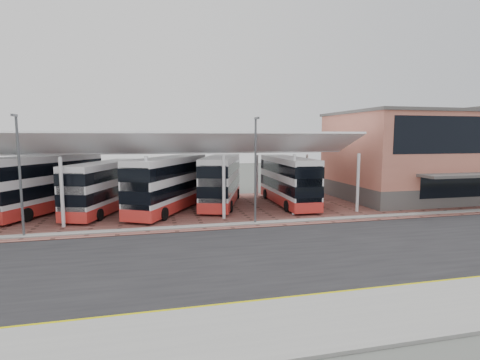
# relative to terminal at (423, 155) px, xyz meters

# --- Properties ---
(ground) EXTENTS (140.00, 140.00, 0.00)m
(ground) POSITION_rel_terminal_xyz_m (-23.00, -13.92, -4.66)
(ground) COLOR #4A4E48
(road) EXTENTS (120.00, 14.00, 0.02)m
(road) POSITION_rel_terminal_xyz_m (-23.00, -14.92, -4.65)
(road) COLOR black
(road) RESTS_ON ground
(forecourt) EXTENTS (72.00, 16.00, 0.06)m
(forecourt) POSITION_rel_terminal_xyz_m (-21.00, -0.92, -4.63)
(forecourt) COLOR brown
(forecourt) RESTS_ON ground
(sidewalk) EXTENTS (120.00, 4.00, 0.14)m
(sidewalk) POSITION_rel_terminal_xyz_m (-23.00, -22.92, -4.59)
(sidewalk) COLOR gray
(sidewalk) RESTS_ON ground
(north_kerb) EXTENTS (120.00, 0.80, 0.14)m
(north_kerb) POSITION_rel_terminal_xyz_m (-23.00, -7.72, -4.59)
(north_kerb) COLOR gray
(north_kerb) RESTS_ON ground
(yellow_line_near) EXTENTS (120.00, 0.12, 0.01)m
(yellow_line_near) POSITION_rel_terminal_xyz_m (-23.00, -20.92, -4.63)
(yellow_line_near) COLOR #C8C600
(yellow_line_near) RESTS_ON road
(yellow_line_far) EXTENTS (120.00, 0.12, 0.01)m
(yellow_line_far) POSITION_rel_terminal_xyz_m (-23.00, -20.62, -4.63)
(yellow_line_far) COLOR #C8C600
(yellow_line_far) RESTS_ON road
(canopy) EXTENTS (37.00, 11.63, 7.07)m
(canopy) POSITION_rel_terminal_xyz_m (-29.00, 0.01, 1.14)
(canopy) COLOR white
(canopy) RESTS_ON ground
(terminal) EXTENTS (18.40, 14.40, 9.25)m
(terminal) POSITION_rel_terminal_xyz_m (0.00, 0.00, 0.00)
(terminal) COLOR #565351
(terminal) RESTS_ON ground
(lamp_west) EXTENTS (0.16, 0.90, 8.07)m
(lamp_west) POSITION_rel_terminal_xyz_m (-37.00, -7.65, -0.30)
(lamp_west) COLOR #515459
(lamp_west) RESTS_ON ground
(lamp_east) EXTENTS (0.16, 0.90, 8.07)m
(lamp_east) POSITION_rel_terminal_xyz_m (-21.00, -7.65, -0.30)
(lamp_east) COLOR #515459
(lamp_east) RESTS_ON ground
(bus_1) EXTENTS (8.09, 11.95, 4.97)m
(bus_1) POSITION_rel_terminal_xyz_m (-37.57, 1.06, -2.13)
(bus_1) COLOR white
(bus_1) RESTS_ON forecourt
(bus_2) EXTENTS (5.95, 10.83, 4.38)m
(bus_2) POSITION_rel_terminal_xyz_m (-32.66, -0.33, -2.42)
(bus_2) COLOR white
(bus_2) RESTS_ON forecourt
(bus_3) EXTENTS (7.93, 11.48, 4.79)m
(bus_3) POSITION_rel_terminal_xyz_m (-27.12, -1.16, -2.22)
(bus_3) COLOR white
(bus_3) RESTS_ON forecourt
(bus_4) EXTENTS (6.08, 11.68, 4.71)m
(bus_4) POSITION_rel_terminal_xyz_m (-22.03, 0.76, -2.26)
(bus_4) COLOR white
(bus_4) RESTS_ON forecourt
(bus_5) EXTENTS (3.14, 11.26, 4.60)m
(bus_5) POSITION_rel_terminal_xyz_m (-15.67, -0.60, -2.31)
(bus_5) COLOR white
(bus_5) RESTS_ON forecourt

